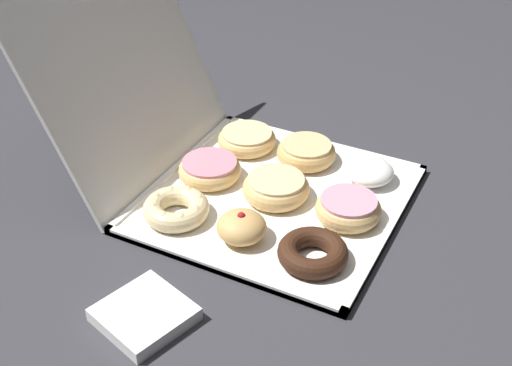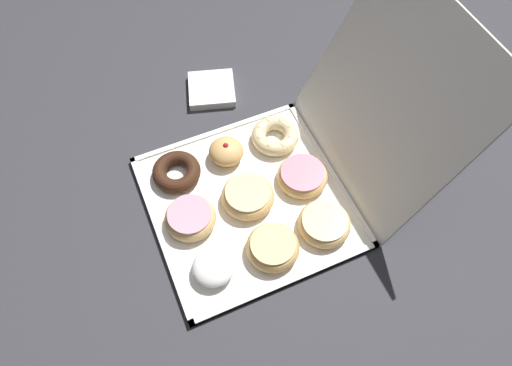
{
  "view_description": "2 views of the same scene",
  "coord_description": "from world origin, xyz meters",
  "px_view_note": "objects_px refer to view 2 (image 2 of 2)",
  "views": [
    {
      "loc": [
        -0.89,
        -0.41,
        0.72
      ],
      "look_at": [
        -0.02,
        0.03,
        0.04
      ],
      "focal_mm": 47.4,
      "sensor_mm": 36.0,
      "label": 1
    },
    {
      "loc": [
        0.49,
        -0.19,
        0.96
      ],
      "look_at": [
        -0.02,
        0.03,
        0.04
      ],
      "focal_mm": 33.46,
      "sensor_mm": 36.0,
      "label": 2
    }
  ],
  "objects_px": {
    "chocolate_cake_ring_donut_0": "(176,172)",
    "glazed_ring_donut_4": "(248,195)",
    "jelly_filled_donut_3": "(225,152)",
    "glazed_ring_donut_8": "(324,224)",
    "glazed_ring_donut_5": "(271,248)",
    "donut_box": "(248,202)",
    "pink_frosted_donut_1": "(191,219)",
    "cruller_donut_6": "(275,136)",
    "napkin_stack": "(212,89)",
    "powdered_filled_donut_2": "(213,267)",
    "pink_frosted_donut_7": "(302,175)"
  },
  "relations": [
    {
      "from": "glazed_ring_donut_4",
      "to": "jelly_filled_donut_3",
      "type": "bearing_deg",
      "value": -178.58
    },
    {
      "from": "cruller_donut_6",
      "to": "glazed_ring_donut_8",
      "type": "bearing_deg",
      "value": -0.32
    },
    {
      "from": "jelly_filled_donut_3",
      "to": "pink_frosted_donut_7",
      "type": "distance_m",
      "value": 0.19
    },
    {
      "from": "powdered_filled_donut_2",
      "to": "cruller_donut_6",
      "type": "xyz_separation_m",
      "value": [
        -0.26,
        0.26,
        -0.0
      ]
    },
    {
      "from": "powdered_filled_donut_2",
      "to": "pink_frosted_donut_7",
      "type": "height_order",
      "value": "powdered_filled_donut_2"
    },
    {
      "from": "donut_box",
      "to": "glazed_ring_donut_8",
      "type": "bearing_deg",
      "value": 44.44
    },
    {
      "from": "jelly_filled_donut_3",
      "to": "glazed_ring_donut_8",
      "type": "height_order",
      "value": "jelly_filled_donut_3"
    },
    {
      "from": "powdered_filled_donut_2",
      "to": "cruller_donut_6",
      "type": "relative_size",
      "value": 0.77
    },
    {
      "from": "jelly_filled_donut_3",
      "to": "pink_frosted_donut_7",
      "type": "xyz_separation_m",
      "value": [
        0.13,
        0.14,
        -0.01
      ]
    },
    {
      "from": "jelly_filled_donut_3",
      "to": "pink_frosted_donut_7",
      "type": "height_order",
      "value": "jelly_filled_donut_3"
    },
    {
      "from": "powdered_filled_donut_2",
      "to": "glazed_ring_donut_5",
      "type": "distance_m",
      "value": 0.13
    },
    {
      "from": "powdered_filled_donut_2",
      "to": "napkin_stack",
      "type": "relative_size",
      "value": 0.74
    },
    {
      "from": "glazed_ring_donut_4",
      "to": "donut_box",
      "type": "bearing_deg",
      "value": -17.73
    },
    {
      "from": "jelly_filled_donut_3",
      "to": "cruller_donut_6",
      "type": "relative_size",
      "value": 0.72
    },
    {
      "from": "pink_frosted_donut_1",
      "to": "cruller_donut_6",
      "type": "distance_m",
      "value": 0.3
    },
    {
      "from": "donut_box",
      "to": "powdered_filled_donut_2",
      "type": "height_order",
      "value": "powdered_filled_donut_2"
    },
    {
      "from": "jelly_filled_donut_3",
      "to": "glazed_ring_donut_4",
      "type": "relative_size",
      "value": 0.69
    },
    {
      "from": "powdered_filled_donut_2",
      "to": "chocolate_cake_ring_donut_0",
      "type": "bearing_deg",
      "value": 178.8
    },
    {
      "from": "glazed_ring_donut_8",
      "to": "pink_frosted_donut_7",
      "type": "bearing_deg",
      "value": 175.3
    },
    {
      "from": "glazed_ring_donut_8",
      "to": "napkin_stack",
      "type": "bearing_deg",
      "value": -170.17
    },
    {
      "from": "donut_box",
      "to": "glazed_ring_donut_5",
      "type": "distance_m",
      "value": 0.14
    },
    {
      "from": "chocolate_cake_ring_donut_0",
      "to": "cruller_donut_6",
      "type": "distance_m",
      "value": 0.25
    },
    {
      "from": "pink_frosted_donut_1",
      "to": "glazed_ring_donut_4",
      "type": "distance_m",
      "value": 0.14
    },
    {
      "from": "pink_frosted_donut_1",
      "to": "pink_frosted_donut_7",
      "type": "distance_m",
      "value": 0.27
    },
    {
      "from": "pink_frosted_donut_1",
      "to": "cruller_donut_6",
      "type": "relative_size",
      "value": 0.99
    },
    {
      "from": "glazed_ring_donut_4",
      "to": "glazed_ring_donut_5",
      "type": "distance_m",
      "value": 0.14
    },
    {
      "from": "chocolate_cake_ring_donut_0",
      "to": "napkin_stack",
      "type": "relative_size",
      "value": 0.95
    },
    {
      "from": "cruller_donut_6",
      "to": "glazed_ring_donut_8",
      "type": "height_order",
      "value": "cruller_donut_6"
    },
    {
      "from": "cruller_donut_6",
      "to": "napkin_stack",
      "type": "height_order",
      "value": "cruller_donut_6"
    },
    {
      "from": "donut_box",
      "to": "chocolate_cake_ring_donut_0",
      "type": "bearing_deg",
      "value": -135.54
    },
    {
      "from": "donut_box",
      "to": "glazed_ring_donut_4",
      "type": "relative_size",
      "value": 3.6
    },
    {
      "from": "glazed_ring_donut_5",
      "to": "powdered_filled_donut_2",
      "type": "bearing_deg",
      "value": -93.5
    },
    {
      "from": "pink_frosted_donut_7",
      "to": "glazed_ring_donut_8",
      "type": "bearing_deg",
      "value": -4.7
    },
    {
      "from": "glazed_ring_donut_5",
      "to": "napkin_stack",
      "type": "bearing_deg",
      "value": 174.38
    },
    {
      "from": "donut_box",
      "to": "powdered_filled_donut_2",
      "type": "bearing_deg",
      "value": -45.93
    },
    {
      "from": "cruller_donut_6",
      "to": "napkin_stack",
      "type": "xyz_separation_m",
      "value": [
        -0.22,
        -0.08,
        -0.02
      ]
    },
    {
      "from": "pink_frosted_donut_1",
      "to": "glazed_ring_donut_5",
      "type": "relative_size",
      "value": 1.0
    },
    {
      "from": "pink_frosted_donut_1",
      "to": "pink_frosted_donut_7",
      "type": "height_order",
      "value": "pink_frosted_donut_1"
    },
    {
      "from": "chocolate_cake_ring_donut_0",
      "to": "glazed_ring_donut_4",
      "type": "xyz_separation_m",
      "value": [
        0.13,
        0.13,
        0.0
      ]
    },
    {
      "from": "glazed_ring_donut_8",
      "to": "glazed_ring_donut_4",
      "type": "bearing_deg",
      "value": -136.24
    },
    {
      "from": "chocolate_cake_ring_donut_0",
      "to": "napkin_stack",
      "type": "distance_m",
      "value": 0.28
    },
    {
      "from": "glazed_ring_donut_8",
      "to": "pink_frosted_donut_1",
      "type": "bearing_deg",
      "value": -115.38
    },
    {
      "from": "pink_frosted_donut_1",
      "to": "glazed_ring_donut_5",
      "type": "xyz_separation_m",
      "value": [
        0.13,
        0.13,
        -0.0
      ]
    },
    {
      "from": "jelly_filled_donut_3",
      "to": "cruller_donut_6",
      "type": "bearing_deg",
      "value": 89.76
    },
    {
      "from": "powdered_filled_donut_2",
      "to": "pink_frosted_donut_7",
      "type": "bearing_deg",
      "value": 115.82
    },
    {
      "from": "pink_frosted_donut_7",
      "to": "napkin_stack",
      "type": "relative_size",
      "value": 0.98
    },
    {
      "from": "napkin_stack",
      "to": "donut_box",
      "type": "bearing_deg",
      "value": -7.11
    },
    {
      "from": "glazed_ring_donut_4",
      "to": "napkin_stack",
      "type": "xyz_separation_m",
      "value": [
        -0.35,
        0.04,
        -0.02
      ]
    },
    {
      "from": "pink_frosted_donut_1",
      "to": "glazed_ring_donut_8",
      "type": "height_order",
      "value": "pink_frosted_donut_1"
    },
    {
      "from": "glazed_ring_donut_4",
      "to": "cruller_donut_6",
      "type": "distance_m",
      "value": 0.18
    }
  ]
}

